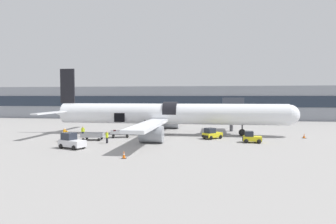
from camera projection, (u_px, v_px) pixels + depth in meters
The scene contains 17 objects.
ground_plane at pixel (162, 139), 42.51m from camera, with size 500.00×500.00×0.00m, color gray.
terminal_strip at pixel (187, 103), 82.78m from camera, with size 107.31×12.22×8.67m.
jet_bridge_stub at pixel (232, 107), 50.69m from camera, with size 3.31×9.25×5.83m.
airplane at pixel (167, 115), 47.05m from camera, with size 38.92×35.27×10.55m.
baggage_tug_lead at pixel (212, 134), 42.41m from camera, with size 2.96×2.94×1.56m.
baggage_tug_mid at pixel (71, 142), 34.56m from camera, with size 3.54×2.66×1.80m.
baggage_tug_rear at pixel (251, 138), 38.91m from camera, with size 2.54×2.05×1.49m.
baggage_cart_loading at pixel (93, 136), 41.18m from camera, with size 3.99×2.40×0.99m.
baggage_cart_queued at pixel (121, 133), 43.90m from camera, with size 3.85×2.53×1.14m.
ground_crew_loader_a at pixel (67, 136), 39.03m from camera, with size 0.53×0.53×1.67m.
ground_crew_loader_b at pixel (107, 137), 38.39m from camera, with size 0.46×0.53×1.54m.
ground_crew_driver at pixel (83, 131), 44.52m from camera, with size 0.54×0.37×1.57m.
ground_crew_supervisor at pixel (65, 134), 39.96m from camera, with size 0.49×0.63×1.80m.
suitcase_on_tarmac_upright at pixel (72, 139), 40.15m from camera, with size 0.49×0.45×0.77m.
safety_cone_nose at pixel (304, 136), 43.05m from camera, with size 0.54×0.54×0.66m.
safety_cone_engine_left at pixel (124, 155), 28.92m from camera, with size 0.45×0.45×0.76m.
safety_cone_wingtip at pixel (160, 140), 38.62m from camera, with size 0.57×0.57×0.73m.
Camera 1 is at (7.11, -41.66, 5.97)m, focal length 32.00 mm.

